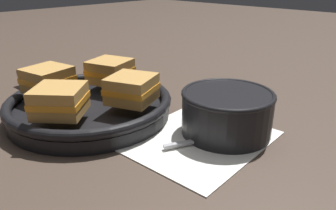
{
  "coord_description": "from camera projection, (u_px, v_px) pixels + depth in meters",
  "views": [
    {
      "loc": [
        -0.37,
        -0.36,
        0.26
      ],
      "look_at": [
        0.01,
        -0.0,
        0.04
      ],
      "focal_mm": 35.0,
      "sensor_mm": 36.0,
      "label": 1
    }
  ],
  "objects": [
    {
      "name": "spoon",
      "position": [
        221.0,
        136.0,
        0.53
      ],
      "size": [
        0.13,
        0.08,
        0.01
      ],
      "rotation": [
        0.0,
        0.0,
        -0.46
      ],
      "color": "#B7B7BC",
      "rests_on": "napkin"
    },
    {
      "name": "sandwich_far_left",
      "position": [
        110.0,
        71.0,
        0.68
      ],
      "size": [
        0.1,
        0.1,
        0.05
      ],
      "rotation": [
        0.0,
        0.0,
        8.16
      ],
      "color": "#C18E47",
      "rests_on": "skillet"
    },
    {
      "name": "soup_bowl",
      "position": [
        227.0,
        110.0,
        0.54
      ],
      "size": [
        0.15,
        0.15,
        0.08
      ],
      "color": "black",
      "rests_on": "ground_plane"
    },
    {
      "name": "napkin",
      "position": [
        198.0,
        138.0,
        0.54
      ],
      "size": [
        0.24,
        0.2,
        0.0
      ],
      "color": "white",
      "rests_on": "ground_plane"
    },
    {
      "name": "ground_plane",
      "position": [
        163.0,
        127.0,
        0.58
      ],
      "size": [
        4.0,
        4.0,
        0.0
      ],
      "primitive_type": "plane",
      "color": "#47382D"
    },
    {
      "name": "sandwich_near_left",
      "position": [
        60.0,
        100.0,
        0.52
      ],
      "size": [
        0.11,
        0.11,
        0.05
      ],
      "rotation": [
        0.0,
        0.0,
        5.4
      ],
      "color": "#C18E47",
      "rests_on": "skillet"
    },
    {
      "name": "sandwich_near_right",
      "position": [
        132.0,
        89.0,
        0.58
      ],
      "size": [
        0.1,
        0.1,
        0.05
      ],
      "rotation": [
        0.0,
        0.0,
        6.66
      ],
      "color": "#C18E47",
      "rests_on": "skillet"
    },
    {
      "name": "skillet",
      "position": [
        90.0,
        105.0,
        0.62
      ],
      "size": [
        0.31,
        0.44,
        0.04
      ],
      "color": "black",
      "rests_on": "ground_plane"
    },
    {
      "name": "sandwich_far_right",
      "position": [
        48.0,
        79.0,
        0.63
      ],
      "size": [
        0.09,
        0.09,
        0.05
      ],
      "rotation": [
        0.0,
        0.0,
        9.6
      ],
      "color": "#C18E47",
      "rests_on": "skillet"
    }
  ]
}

